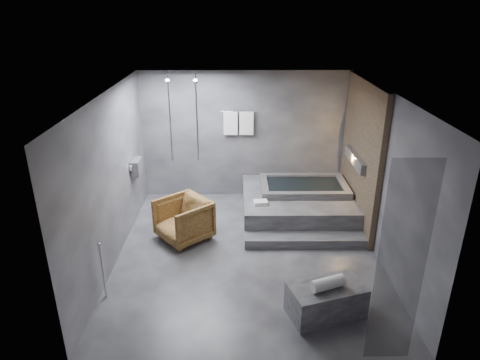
{
  "coord_description": "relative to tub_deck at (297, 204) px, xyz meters",
  "views": [
    {
      "loc": [
        -0.18,
        -6.47,
        4.09
      ],
      "look_at": [
        -0.13,
        0.3,
        1.27
      ],
      "focal_mm": 32.0,
      "sensor_mm": 36.0,
      "label": 1
    }
  ],
  "objects": [
    {
      "name": "deck_towel",
      "position": [
        -0.78,
        -0.52,
        0.28
      ],
      "size": [
        0.28,
        0.22,
        0.07
      ],
      "primitive_type": "cube",
      "rotation": [
        0.0,
        0.0,
        0.12
      ],
      "color": "silver",
      "rests_on": "tub_deck"
    },
    {
      "name": "tub_deck",
      "position": [
        0.0,
        0.0,
        0.0
      ],
      "size": [
        2.2,
        2.0,
        0.5
      ],
      "primitive_type": "cube",
      "color": "#323235",
      "rests_on": "ground"
    },
    {
      "name": "room",
      "position": [
        -0.65,
        -1.21,
        1.48
      ],
      "size": [
        5.0,
        5.04,
        2.82
      ],
      "color": "#2D2D30",
      "rests_on": "ground"
    },
    {
      "name": "tub_step",
      "position": [
        0.0,
        -1.18,
        -0.16
      ],
      "size": [
        2.2,
        0.36,
        0.18
      ],
      "primitive_type": "cube",
      "color": "#323235",
      "rests_on": "ground"
    },
    {
      "name": "rolled_towel",
      "position": [
        0.0,
        -3.1,
        0.3
      ],
      "size": [
        0.51,
        0.33,
        0.17
      ],
      "primitive_type": "cylinder",
      "rotation": [
        0.0,
        1.57,
        0.37
      ],
      "color": "white",
      "rests_on": "concrete_bench"
    },
    {
      "name": "driftwood_chair",
      "position": [
        -2.22,
        -0.95,
        0.15
      ],
      "size": [
        1.21,
        1.21,
        0.79
      ],
      "primitive_type": "imported",
      "rotation": [
        0.0,
        0.0,
        -0.87
      ],
      "color": "#452B11",
      "rests_on": "ground"
    },
    {
      "name": "concrete_bench",
      "position": [
        0.01,
        -3.05,
        -0.02
      ],
      "size": [
        1.16,
        0.85,
        0.47
      ],
      "primitive_type": "cube",
      "rotation": [
        0.0,
        0.0,
        0.3
      ],
      "color": "#333335",
      "rests_on": "ground"
    }
  ]
}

